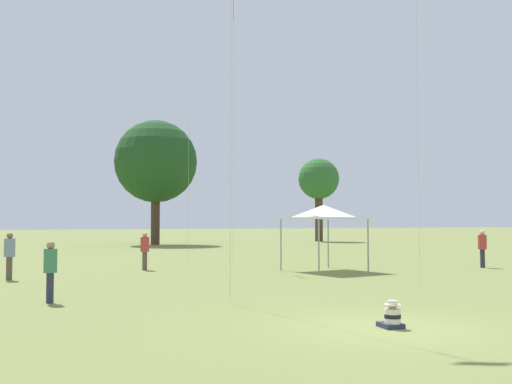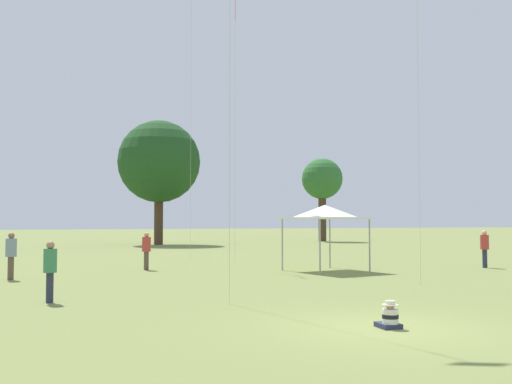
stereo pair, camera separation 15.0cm
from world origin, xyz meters
name	(u,v)px [view 2 (the right image)]	position (x,y,z in m)	size (l,w,h in m)	color
ground_plane	(383,328)	(0.00, 0.00, 0.00)	(300.00, 300.00, 0.00)	olive
seated_toddler	(390,317)	(0.13, -0.06, 0.23)	(0.46, 0.55, 0.58)	#282D47
person_standing_0	(50,266)	(-6.11, 6.60, 0.99)	(0.38, 0.38, 1.66)	#282D42
person_standing_1	(485,246)	(13.52, 11.58, 1.04)	(0.42, 0.42, 1.76)	#282D42
person_standing_2	(146,248)	(-1.48, 16.33, 1.00)	(0.40, 0.40, 1.69)	brown
person_standing_3	(11,252)	(-7.10, 13.74, 1.04)	(0.56, 0.56, 1.76)	brown
canopy_tent	(325,212)	(5.68, 12.76, 2.58)	(3.48, 3.48, 2.91)	white
distant_tree_0	(159,162)	(5.50, 44.37, 7.70)	(7.66, 7.66, 11.57)	#473323
distant_tree_1	(322,180)	(23.93, 46.65, 6.60)	(4.41, 4.41, 8.98)	#473323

